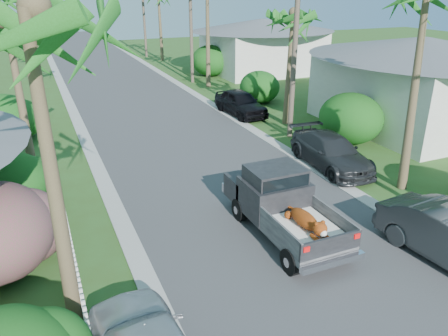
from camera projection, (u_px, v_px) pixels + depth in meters
name	position (u px, v px, depth m)	size (l,w,h in m)	color
road	(132.00, 97.00, 30.94)	(8.00, 100.00, 0.02)	#38383A
curb_left	(69.00, 102.00, 29.34)	(0.60, 100.00, 0.06)	#A5A39E
curb_right	(190.00, 91.00, 32.51)	(0.60, 100.00, 0.06)	#A5A39E
pickup_truck	(279.00, 201.00, 13.80)	(1.98, 5.12, 2.06)	black
parked_car_rm	(331.00, 152.00, 18.74)	(1.93, 4.74, 1.38)	#27282B
parked_car_rf	(241.00, 103.00, 26.33)	(1.75, 4.36, 1.49)	black
palm_l_a	(24.00, 10.00, 7.38)	(4.40, 4.40, 8.20)	brown
palm_l_b	(6.00, 22.00, 15.07)	(4.40, 4.40, 7.40)	brown
palm_r_b	(292.00, 14.00, 22.62)	(4.40, 4.40, 7.20)	brown
shrub_l_c	(15.00, 182.00, 15.15)	(2.40, 2.64, 2.00)	#184C15
shrub_l_d	(2.00, 119.00, 21.61)	(3.20, 3.52, 2.40)	#184C15
shrub_r_b	(351.00, 118.00, 21.50)	(3.00, 3.30, 2.50)	#184C15
shrub_r_c	(260.00, 87.00, 29.07)	(2.60, 2.86, 2.10)	#184C15
shrub_r_d	(211.00, 61.00, 37.61)	(3.20, 3.52, 2.60)	#184C15
picket_fence	(72.00, 252.00, 12.06)	(0.10, 11.00, 1.00)	white
house_right_near	(418.00, 86.00, 23.89)	(8.00, 9.00, 4.80)	silver
house_right_far	(262.00, 48.00, 39.13)	(9.00, 8.00, 4.60)	silver
utility_pole_b	(295.00, 46.00, 21.08)	(1.60, 0.26, 9.00)	brown
utility_pole_c	(191.00, 23.00, 33.76)	(1.60, 0.26, 9.00)	brown
utility_pole_d	(144.00, 13.00, 46.43)	(1.60, 0.26, 9.00)	brown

